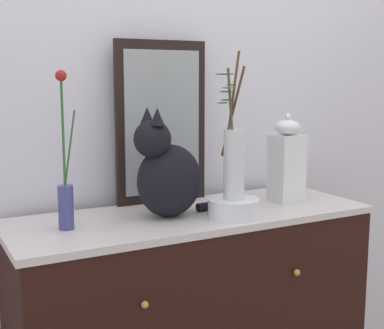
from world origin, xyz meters
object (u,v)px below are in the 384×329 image
at_px(sideboard, 192,329).
at_px(mirror_leaning, 162,123).
at_px(jar_lidded_porcelain, 287,162).
at_px(vase_glass_clear, 233,157).
at_px(vase_slim_green, 65,189).
at_px(cat_sitting, 167,173).
at_px(bowl_porcelain, 233,208).

distance_m(sideboard, mirror_leaning, 0.81).
bearing_deg(sideboard, jar_lidded_porcelain, -1.66).
relative_size(sideboard, vase_glass_clear, 2.61).
bearing_deg(vase_glass_clear, jar_lidded_porcelain, 18.95).
bearing_deg(vase_slim_green, mirror_leaning, 25.73).
xyz_separation_m(sideboard, vase_slim_green, (-0.47, 0.00, 0.59)).
height_order(cat_sitting, vase_glass_clear, vase_glass_clear).
xyz_separation_m(cat_sitting, jar_lidded_porcelain, (0.53, -0.00, 0.00)).
height_order(sideboard, vase_glass_clear, vase_glass_clear).
distance_m(mirror_leaning, jar_lidded_porcelain, 0.52).
bearing_deg(cat_sitting, jar_lidded_porcelain, -0.13).
relative_size(mirror_leaning, vase_slim_green, 1.23).
bearing_deg(mirror_leaning, jar_lidded_porcelain, -27.65).
xyz_separation_m(vase_glass_clear, jar_lidded_porcelain, (0.32, 0.11, -0.06)).
bearing_deg(cat_sitting, mirror_leaning, 69.68).
height_order(mirror_leaning, bowl_porcelain, mirror_leaning).
relative_size(sideboard, bowl_porcelain, 7.35).
bearing_deg(sideboard, vase_slim_green, 179.56).
bearing_deg(sideboard, mirror_leaning, 95.17).
distance_m(vase_glass_clear, jar_lidded_porcelain, 0.34).
bearing_deg(cat_sitting, sideboard, 6.03).
xyz_separation_m(vase_slim_green, jar_lidded_porcelain, (0.89, -0.02, 0.03)).
xyz_separation_m(sideboard, mirror_leaning, (-0.02, 0.22, 0.78)).
relative_size(cat_sitting, bowl_porcelain, 2.55).
bearing_deg(bowl_porcelain, sideboard, 128.84).
bearing_deg(vase_slim_green, bowl_porcelain, -12.81).
distance_m(vase_slim_green, vase_glass_clear, 0.59).
height_order(sideboard, vase_slim_green, vase_slim_green).
xyz_separation_m(sideboard, jar_lidded_porcelain, (0.42, -0.01, 0.62)).
bearing_deg(bowl_porcelain, vase_glass_clear, 103.79).
bearing_deg(vase_glass_clear, vase_slim_green, 167.46).
bearing_deg(bowl_porcelain, cat_sitting, 150.97).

